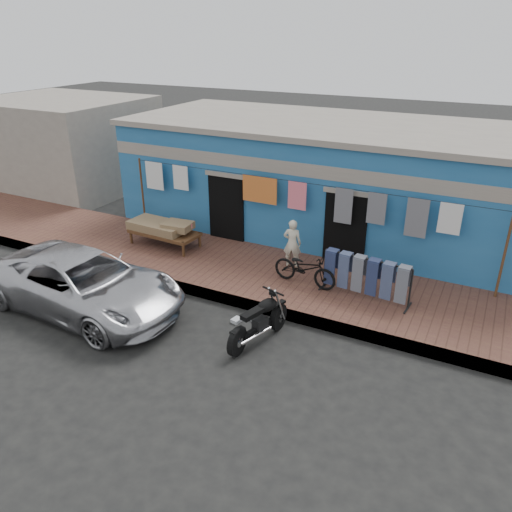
# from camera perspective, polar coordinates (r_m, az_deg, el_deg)

# --- Properties ---
(ground) EXTENTS (80.00, 80.00, 0.00)m
(ground) POSITION_cam_1_polar(r_m,az_deg,el_deg) (10.33, -5.11, -9.99)
(ground) COLOR black
(ground) RESTS_ON ground
(sidewalk) EXTENTS (28.00, 3.00, 0.25)m
(sidewalk) POSITION_cam_1_polar(r_m,az_deg,el_deg) (12.53, 2.07, -2.55)
(sidewalk) COLOR brown
(sidewalk) RESTS_ON ground
(curb) EXTENTS (28.00, 0.10, 0.25)m
(curb) POSITION_cam_1_polar(r_m,az_deg,el_deg) (11.39, -1.03, -5.54)
(curb) COLOR gray
(curb) RESTS_ON ground
(building) EXTENTS (12.20, 5.20, 3.36)m
(building) POSITION_cam_1_polar(r_m,az_deg,el_deg) (15.43, 8.51, 8.75)
(building) COLOR #205C94
(building) RESTS_ON ground
(neighbor_left) EXTENTS (6.00, 5.00, 3.40)m
(neighbor_left) POSITION_cam_1_polar(r_m,az_deg,el_deg) (21.48, -21.04, 11.95)
(neighbor_left) COLOR #9E9384
(neighbor_left) RESTS_ON ground
(clothesline) EXTENTS (10.06, 0.06, 2.10)m
(clothesline) POSITION_cam_1_polar(r_m,az_deg,el_deg) (12.95, 4.40, 6.39)
(clothesline) COLOR brown
(clothesline) RESTS_ON sidewalk
(car) EXTENTS (4.96, 2.43, 1.37)m
(car) POSITION_cam_1_polar(r_m,az_deg,el_deg) (11.77, -19.12, -2.84)
(car) COLOR silver
(car) RESTS_ON ground
(seated_person) EXTENTS (0.51, 0.39, 1.26)m
(seated_person) POSITION_cam_1_polar(r_m,az_deg,el_deg) (12.64, 4.16, 1.46)
(seated_person) COLOR beige
(seated_person) RESTS_ON sidewalk
(bicycle) EXTENTS (1.64, 0.71, 1.03)m
(bicycle) POSITION_cam_1_polar(r_m,az_deg,el_deg) (11.81, 5.62, -0.99)
(bicycle) COLOR black
(bicycle) RESTS_ON sidewalk
(motorcycle) EXTENTS (1.36, 1.85, 1.01)m
(motorcycle) POSITION_cam_1_polar(r_m,az_deg,el_deg) (10.10, 0.29, -7.31)
(motorcycle) COLOR black
(motorcycle) RESTS_ON ground
(charpoy) EXTENTS (2.18, 1.18, 0.70)m
(charpoy) POSITION_cam_1_polar(r_m,az_deg,el_deg) (14.21, -10.40, 2.57)
(charpoy) COLOR brown
(charpoy) RESTS_ON sidewalk
(jeans_rack) EXTENTS (2.19, 0.79, 1.01)m
(jeans_rack) POSITION_cam_1_polar(r_m,az_deg,el_deg) (11.46, 12.45, -2.37)
(jeans_rack) COLOR black
(jeans_rack) RESTS_ON sidewalk
(litter_a) EXTENTS (0.20, 0.19, 0.07)m
(litter_a) POSITION_cam_1_polar(r_m,az_deg,el_deg) (11.03, -0.21, -7.19)
(litter_a) COLOR silver
(litter_a) RESTS_ON ground
(litter_b) EXTENTS (0.15, 0.17, 0.07)m
(litter_b) POSITION_cam_1_polar(r_m,az_deg,el_deg) (11.13, -1.39, -6.87)
(litter_b) COLOR silver
(litter_b) RESTS_ON ground
(litter_c) EXTENTS (0.21, 0.24, 0.08)m
(litter_c) POSITION_cam_1_polar(r_m,az_deg,el_deg) (10.97, -2.25, -7.35)
(litter_c) COLOR silver
(litter_c) RESTS_ON ground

